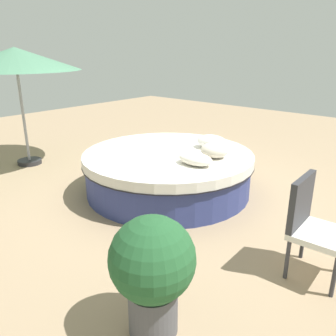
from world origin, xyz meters
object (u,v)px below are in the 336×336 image
(throw_pillow_2, at_px, (212,142))
(patio_chair, at_px, (312,221))
(throw_pillow_0, at_px, (196,159))
(round_bed, at_px, (168,171))
(planter, at_px, (152,268))
(patio_umbrella, at_px, (15,60))
(throw_pillow_1, at_px, (214,150))

(throw_pillow_2, distance_m, patio_chair, 2.37)
(throw_pillow_0, bearing_deg, round_bed, -15.99)
(round_bed, xyz_separation_m, patio_chair, (-2.37, 0.66, 0.24))
(throw_pillow_2, xyz_separation_m, planter, (-1.37, 2.80, -0.15))
(round_bed, relative_size, throw_pillow_0, 5.04)
(round_bed, distance_m, throw_pillow_0, 0.78)
(patio_chair, xyz_separation_m, patio_umbrella, (5.25, 0.09, 1.35))
(patio_umbrella, relative_size, planter, 2.29)
(throw_pillow_1, relative_size, patio_umbrella, 0.18)
(throw_pillow_0, xyz_separation_m, throw_pillow_2, (0.27, -0.79, 0.03))
(patio_chair, bearing_deg, planter, -24.15)
(throw_pillow_2, relative_size, planter, 0.54)
(patio_chair, height_order, planter, patio_chair)
(throw_pillow_1, bearing_deg, throw_pillow_0, 89.30)
(round_bed, height_order, patio_umbrella, patio_umbrella)
(throw_pillow_0, bearing_deg, throw_pillow_1, -90.70)
(throw_pillow_2, xyz_separation_m, patio_umbrella, (3.26, 1.36, 1.19))
(throw_pillow_1, height_order, patio_chair, patio_chair)
(throw_pillow_0, height_order, throw_pillow_2, throw_pillow_2)
(throw_pillow_0, relative_size, patio_umbrella, 0.23)
(round_bed, relative_size, planter, 2.63)
(round_bed, distance_m, patio_chair, 2.48)
(patio_umbrella, bearing_deg, round_bed, -165.36)
(round_bed, distance_m, planter, 2.82)
(throw_pillow_2, height_order, planter, planter)
(patio_chair, distance_m, planter, 1.65)
(throw_pillow_2, distance_m, planter, 3.12)
(patio_chair, bearing_deg, throw_pillow_2, -124.53)
(throw_pillow_2, bearing_deg, throw_pillow_0, 108.71)
(round_bed, xyz_separation_m, patio_umbrella, (2.87, 0.75, 1.60))
(round_bed, relative_size, throw_pillow_1, 6.35)
(round_bed, xyz_separation_m, throw_pillow_2, (-0.38, -0.61, 0.41))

